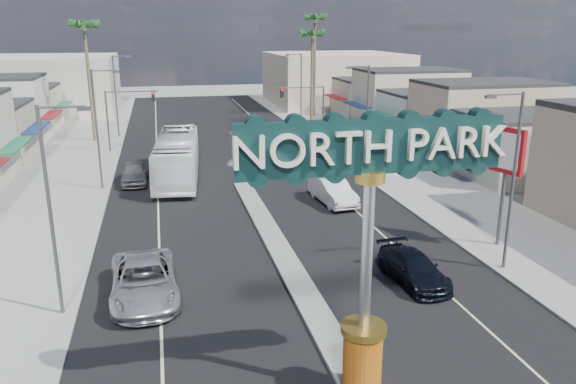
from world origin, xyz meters
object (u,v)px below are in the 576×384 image
car_parked_left (135,173)px  car_parked_right (333,191)px  streetlight_l_near (53,202)px  streetlight_r_far (300,88)px  streetlight_r_near (511,174)px  palm_left_far (84,32)px  streetlight_r_mid (365,114)px  bank_pylon_sign (507,157)px  traffic_signal_left (126,108)px  suv_left (144,280)px  suv_right (413,268)px  traffic_signal_right (307,103)px  city_bus (177,157)px  gateway_sign (368,229)px  streetlight_l_mid (99,124)px  streetlight_l_far (117,92)px  palm_right_mid (312,39)px  palm_right_far (315,24)px

car_parked_left → car_parked_right: 16.15m
streetlight_l_near → streetlight_r_far: size_ratio=1.00×
streetlight_r_near → palm_left_far: palm_left_far is taller
streetlight_r_mid → bank_pylon_sign: bearing=-84.4°
traffic_signal_left → suv_left: bearing=-86.5°
suv_right → traffic_signal_right: bearing=79.6°
streetlight_r_near → car_parked_left: size_ratio=1.81×
streetlight_r_near → streetlight_l_near: bearing=180.0°
streetlight_r_far → palm_left_far: palm_left_far is taller
streetlight_l_near → car_parked_right: bearing=38.8°
streetlight_r_far → suv_left: 44.94m
car_parked_right → bank_pylon_sign: (6.61, -9.90, 4.27)m
streetlight_r_far → suv_left: streetlight_r_far is taller
streetlight_l_near → suv_left: (3.26, 0.86, -4.19)m
suv_right → car_parked_left: bearing=118.1°
streetlight_r_near → city_bus: (-15.26, 21.93, -3.21)m
gateway_sign → streetlight_l_mid: gateway_sign is taller
streetlight_l_far → palm_right_mid: size_ratio=0.74×
city_bus → bank_pylon_sign: bearing=-43.2°
suv_right → city_bus: bearing=110.6°
traffic_signal_left → streetlight_r_far: size_ratio=0.67×
streetlight_l_far → city_bus: streetlight_l_far is taller
streetlight_r_near → car_parked_left: (-18.65, 21.34, -4.22)m
streetlight_l_mid → streetlight_r_far: same height
traffic_signal_left → city_bus: 13.06m
traffic_signal_left → streetlight_r_near: bearing=-60.0°
streetlight_l_mid → car_parked_right: 17.98m
palm_right_far → city_bus: bearing=-123.4°
car_parked_left → palm_left_far: bearing=105.7°
car_parked_right → palm_right_mid: bearing=71.5°
suv_right → car_parked_right: size_ratio=0.93×
streetlight_l_mid → car_parked_left: streetlight_l_mid is taller
traffic_signal_right → palm_right_far: (5.82, 18.01, 8.11)m
streetlight_l_far → city_bus: size_ratio=0.68×
traffic_signal_right → streetlight_r_far: size_ratio=0.67×
gateway_sign → car_parked_right: bearing=75.2°
streetlight_r_near → streetlight_l_far: bearing=116.4°
streetlight_l_near → streetlight_l_mid: (0.00, 20.00, 0.00)m
car_parked_left → streetlight_r_mid: bearing=-2.8°
palm_left_far → car_parked_right: 34.56m
traffic_signal_right → palm_left_far: bearing=164.9°
traffic_signal_left → city_bus: size_ratio=0.45×
palm_right_mid → city_bus: size_ratio=0.91×
traffic_signal_right → car_parked_right: (-3.68, -21.19, -3.40)m
streetlight_r_mid → bank_pylon_sign: size_ratio=1.36×
traffic_signal_left → streetlight_l_mid: (-1.25, -13.99, 0.79)m
streetlight_l_far → palm_right_mid: (23.43, 4.00, 5.54)m
streetlight_r_near → suv_right: bearing=-176.5°
gateway_sign → car_parked_left: size_ratio=1.84×
streetlight_r_far → palm_left_far: 24.38m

